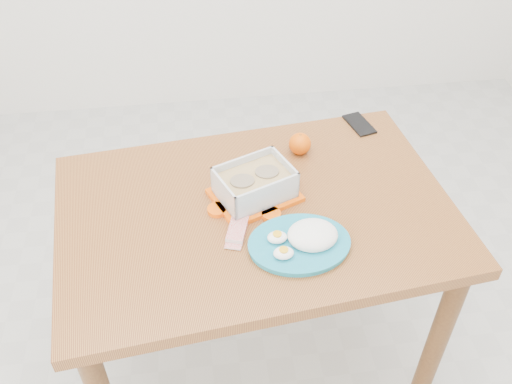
{
  "coord_description": "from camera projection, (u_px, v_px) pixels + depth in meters",
  "views": [
    {
      "loc": [
        -0.18,
        -1.12,
        1.85
      ],
      "look_at": [
        -0.03,
        0.02,
        0.81
      ],
      "focal_mm": 40.0,
      "sensor_mm": 36.0,
      "label": 1
    }
  ],
  "objects": [
    {
      "name": "orange_fruit",
      "position": [
        300.0,
        144.0,
        1.75
      ],
      "size": [
        0.07,
        0.07,
        0.07
      ],
      "primitive_type": "sphere",
      "color": "orange",
      "rests_on": "dining_table"
    },
    {
      "name": "food_container",
      "position": [
        255.0,
        184.0,
        1.59
      ],
      "size": [
        0.28,
        0.25,
        0.1
      ],
      "rotation": [
        0.0,
        0.0,
        0.39
      ],
      "color": "#FF5C07",
      "rests_on": "dining_table"
    },
    {
      "name": "smartphone",
      "position": [
        359.0,
        124.0,
        1.88
      ],
      "size": [
        0.09,
        0.14,
        0.01
      ],
      "primitive_type": "cube",
      "rotation": [
        0.0,
        0.0,
        0.26
      ],
      "color": "black",
      "rests_on": "dining_table"
    },
    {
      "name": "rice_plate",
      "position": [
        304.0,
        239.0,
        1.47
      ],
      "size": [
        0.27,
        0.27,
        0.07
      ],
      "rotation": [
        0.0,
        0.0,
        0.04
      ],
      "color": "teal",
      "rests_on": "dining_table"
    },
    {
      "name": "dining_table",
      "position": [
        256.0,
        236.0,
        1.66
      ],
      "size": [
        1.17,
        0.84,
        0.75
      ],
      "rotation": [
        0.0,
        0.0,
        0.11
      ],
      "color": "#99642B",
      "rests_on": "ground"
    },
    {
      "name": "candy_bar",
      "position": [
        241.0,
        218.0,
        1.54
      ],
      "size": [
        0.1,
        0.19,
        0.02
      ],
      "primitive_type": "cube",
      "rotation": [
        0.0,
        0.0,
        1.27
      ],
      "color": "#BE0B09",
      "rests_on": "dining_table"
    },
    {
      "name": "ground",
      "position": [
        266.0,
        359.0,
        2.08
      ],
      "size": [
        3.5,
        3.5,
        0.0
      ],
      "primitive_type": "plane",
      "color": "#B7B7B2",
      "rests_on": "ground"
    }
  ]
}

